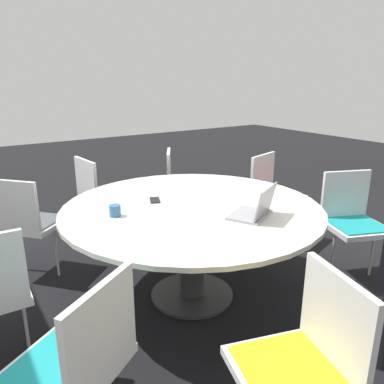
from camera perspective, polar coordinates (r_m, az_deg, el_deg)
ground_plane at (r=2.97m, az=0.00°, el=-15.43°), size 16.00×16.00×0.00m
conference_table at (r=2.69m, az=0.00°, el=-4.38°), size 1.83×1.83×0.73m
chair_1 at (r=3.31m, az=23.23°, el=-3.38°), size 0.55×0.56×0.87m
chair_2 at (r=3.83m, az=12.24°, el=0.29°), size 0.53×0.54×0.87m
chair_3 at (r=4.00m, az=-1.68°, el=1.39°), size 0.59×0.59×0.87m
chair_4 at (r=3.78m, az=-13.90°, el=-0.05°), size 0.48×0.46×0.87m
chair_5 at (r=3.27m, az=-23.76°, el=-3.67°), size 0.61×0.61×0.87m
chair_7 at (r=1.70m, az=-16.97°, el=-22.82°), size 0.59×0.60×0.87m
chair_8 at (r=1.70m, az=16.85°, el=-22.87°), size 0.54×0.53×0.87m
laptop at (r=2.45m, az=9.74°, el=-2.61°), size 0.35×0.37×0.21m
coffee_cup at (r=2.49m, az=-11.66°, el=-2.80°), size 0.07×0.07×0.08m
cell_phone at (r=2.77m, az=-5.69°, el=-1.23°), size 0.16×0.12×0.01m
handbag at (r=4.27m, az=8.14°, el=-3.09°), size 0.36×0.16×0.28m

